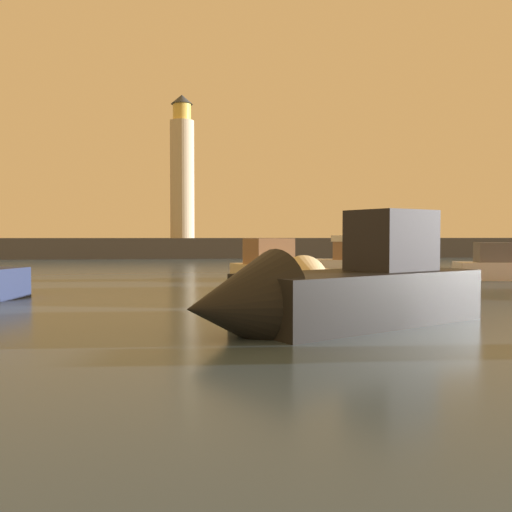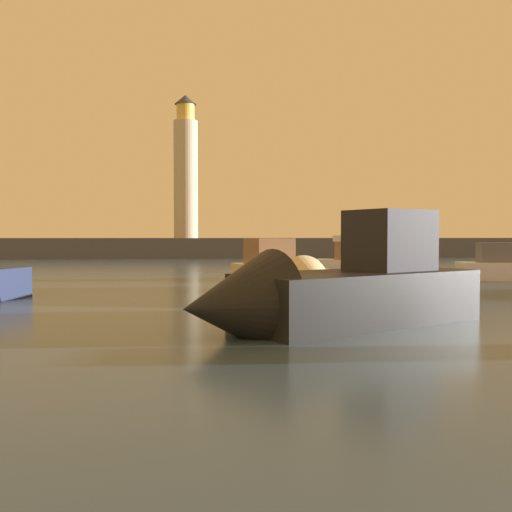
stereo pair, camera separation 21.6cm
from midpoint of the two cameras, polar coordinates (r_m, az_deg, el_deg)
name	(u,v)px [view 1 (the left image)]	position (r m, az deg, el deg)	size (l,w,h in m)	color
ground_plane	(267,278)	(34.07, 0.90, -2.26)	(220.00, 220.00, 0.00)	#384C60
breakwater	(230,248)	(66.51, -2.74, 0.83)	(76.69, 6.73, 2.28)	#423F3D
lighthouse	(182,170)	(66.79, -7.52, 8.51)	(2.77, 2.77, 16.48)	beige
motorboat_1	(286,277)	(24.13, 2.76, -2.13)	(4.07, 8.52, 2.88)	beige
motorboat_2	(370,265)	(33.75, 11.16, -0.90)	(6.68, 4.19, 2.77)	silver
motorboat_3	(327,292)	(15.90, 6.76, -3.62)	(9.61, 6.94, 3.88)	black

